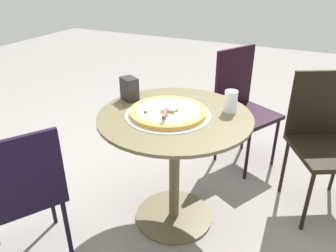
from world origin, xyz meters
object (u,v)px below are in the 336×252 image
object	(u,v)px
pizza_on_tray	(168,112)
patio_chair_near	(20,190)
napkin_dispenser	(129,89)
pizza_server	(167,110)
drinking_cup	(231,102)
patio_chair_far	(242,101)
patio_chair_corner	(327,134)
patio_table	(175,148)

from	to	relation	value
pizza_on_tray	patio_chair_near	world-z (taller)	patio_chair_near
pizza_on_tray	napkin_dispenser	distance (m)	0.32
pizza_server	drinking_cup	world-z (taller)	drinking_cup
pizza_on_tray	patio_chair_far	xyz separation A→B (m)	(0.88, -0.21, -0.23)
patio_chair_corner	patio_table	bearing A→B (deg)	125.55
pizza_on_tray	patio_chair_corner	distance (m)	1.03
pizza_on_tray	drinking_cup	xyz separation A→B (m)	(0.18, -0.29, 0.05)
patio_table	patio_chair_far	size ratio (longest dim) A/B	0.94
pizza_on_tray	patio_table	bearing A→B (deg)	-63.02
patio_chair_far	patio_table	bearing A→B (deg)	168.52
drinking_cup	napkin_dispenser	xyz separation A→B (m)	(-0.08, 0.59, 0.01)
patio_table	drinking_cup	world-z (taller)	drinking_cup
pizza_on_tray	patio_chair_corner	world-z (taller)	patio_chair_corner
pizza_server	patio_chair_far	world-z (taller)	patio_chair_far
patio_table	pizza_server	bearing A→B (deg)	172.15
drinking_cup	patio_chair_near	size ratio (longest dim) A/B	0.15
patio_table	patio_chair_far	world-z (taller)	patio_chair_far
patio_chair_far	patio_chair_corner	xyz separation A→B (m)	(-0.30, -0.61, -0.00)
patio_table	pizza_on_tray	world-z (taller)	pizza_on_tray
patio_table	napkin_dispenser	distance (m)	0.44
drinking_cup	patio_chair_corner	xyz separation A→B (m)	(0.40, -0.52, -0.27)
drinking_cup	pizza_on_tray	bearing A→B (deg)	121.57
pizza_on_tray	patio_chair_far	bearing A→B (deg)	-13.35
patio_chair_far	patio_chair_corner	bearing A→B (deg)	-116.53
patio_table	drinking_cup	bearing A→B (deg)	-57.86
patio_chair_far	patio_chair_near	bearing A→B (deg)	154.56
pizza_on_tray	pizza_server	distance (m)	0.07
pizza_on_tray	pizza_server	xyz separation A→B (m)	(-0.06, -0.02, 0.04)
patio_table	patio_chair_corner	world-z (taller)	patio_chair_corner
pizza_on_tray	drinking_cup	size ratio (longest dim) A/B	3.80
drinking_cup	patio_chair_far	size ratio (longest dim) A/B	0.14
patio_chair_near	pizza_on_tray	bearing A→B (deg)	-39.25
patio_chair_far	drinking_cup	bearing A→B (deg)	-173.15
pizza_server	patio_chair_near	distance (m)	0.82
patio_chair_corner	patio_chair_far	bearing A→B (deg)	63.47
pizza_on_tray	napkin_dispenser	size ratio (longest dim) A/B	3.40
patio_chair_near	patio_table	bearing A→B (deg)	-40.30
patio_chair_near	patio_chair_corner	bearing A→B (deg)	-47.91
patio_table	drinking_cup	distance (m)	0.41
patio_table	patio_chair_corner	size ratio (longest dim) A/B	0.96
patio_chair_far	pizza_on_tray	bearing A→B (deg)	166.65
drinking_cup	pizza_server	bearing A→B (deg)	131.14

